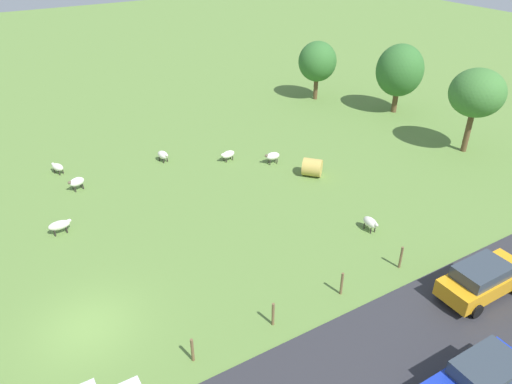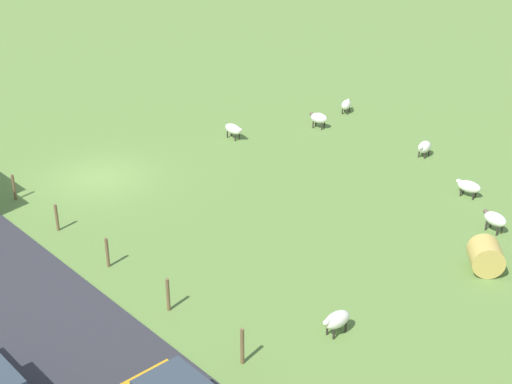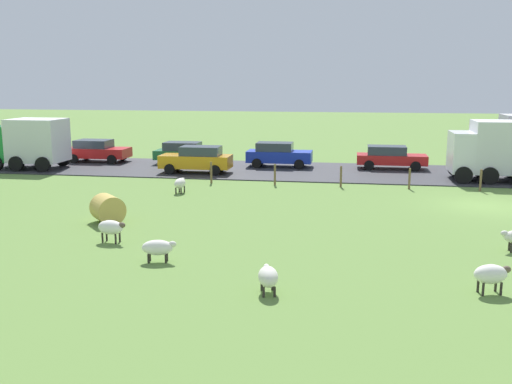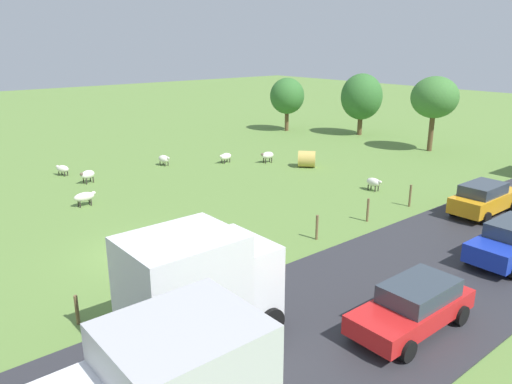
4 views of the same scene
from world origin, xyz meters
The scene contains 23 objects.
ground_plane centered at (0.00, 0.00, 0.00)m, with size 160.00×160.00×0.00m, color olive.
road_strip centered at (8.91, 0.00, 0.03)m, with size 8.00×80.00×0.06m, color #2D2D33.
sheep_0 centered at (0.69, 14.96, 0.52)m, with size 1.10×0.55×0.78m.
sheep_1 centered at (-7.58, 0.47, 0.52)m, with size 0.51×1.22×0.77m.
sheep_2 centered at (-11.87, 2.34, 0.56)m, with size 0.76×1.09×0.83m.
sheep_3 centered at (-10.66, 12.26, 0.48)m, with size 0.66×1.16×0.73m.
sheep_4 centered at (-8.74, 14.68, 0.56)m, with size 0.64×1.12×0.82m.
sheep_5 centered at (-14.73, 1.74, 0.47)m, with size 1.05×0.86×0.71m.
sheep_6 centered at (-12.86, 8.36, 0.48)m, with size 1.09×0.76×0.76m.
hay_bale_0 centered at (-5.99, 16.01, 0.58)m, with size 1.16×1.16×1.20m, color tan.
tree_0 centered at (-11.67, 28.93, 3.60)m, with size 3.87×3.87×5.76m.
tree_1 centered at (-3.39, 27.66, 4.32)m, with size 3.72×3.72×6.00m.
tree_2 centered at (-17.79, 25.07, 3.44)m, with size 3.38×3.38×5.21m.
fence_post_0 centered at (3.79, -4.16, 0.50)m, with size 0.12×0.12×1.01m, color brown.
fence_post_1 centered at (3.79, -0.52, 0.58)m, with size 0.12×0.12×1.16m, color brown.
fence_post_2 centered at (3.79, 3.13, 0.57)m, with size 0.12×0.12×1.13m, color brown.
fence_post_3 centered at (3.79, 6.78, 0.58)m, with size 0.12×0.12×1.17m, color brown.
fence_post_4 centered at (3.79, 10.42, 0.60)m, with size 0.12×0.12×1.20m, color brown.
fence_post_5 centered at (3.79, 14.07, 0.61)m, with size 0.12×0.12×1.23m, color brown.
truck_0 centered at (7.00, -1.68, 1.88)m, with size 2.86×4.39×3.44m.
car_3 centered at (10.42, 11.09, 0.90)m, with size 1.99×4.30×1.62m.
car_4 centered at (7.00, 15.77, 0.92)m, with size 1.94×4.42×1.67m.
car_8 centered at (10.74, 3.76, 0.84)m, with size 1.97×4.48×1.49m.
Camera 4 is at (17.97, -8.55, 8.65)m, focal length 34.43 mm.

